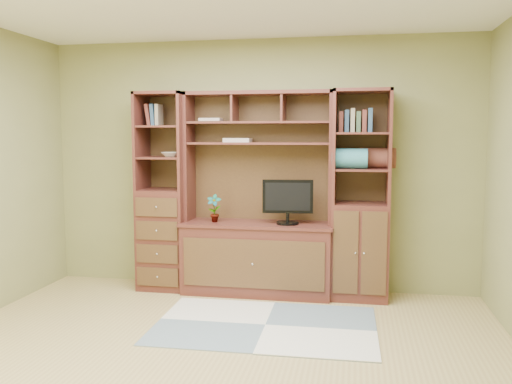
% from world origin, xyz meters
% --- Properties ---
extents(room, '(4.60, 4.10, 2.64)m').
position_xyz_m(room, '(0.00, 0.00, 1.30)').
color(room, tan).
rests_on(room, ground).
extents(center_hutch, '(1.54, 0.53, 2.05)m').
position_xyz_m(center_hutch, '(0.03, 1.73, 1.02)').
color(center_hutch, '#4B201A').
rests_on(center_hutch, ground).
extents(left_tower, '(0.50, 0.45, 2.05)m').
position_xyz_m(left_tower, '(-0.97, 1.77, 1.02)').
color(left_tower, '#4B201A').
rests_on(left_tower, ground).
extents(right_tower, '(0.55, 0.45, 2.05)m').
position_xyz_m(right_tower, '(1.05, 1.77, 1.02)').
color(right_tower, '#4B201A').
rests_on(right_tower, ground).
extents(rug, '(1.88, 1.27, 0.01)m').
position_xyz_m(rug, '(0.27, 0.80, 0.01)').
color(rug, '#A2A8A7').
rests_on(rug, ground).
extents(monitor, '(0.52, 0.28, 0.61)m').
position_xyz_m(monitor, '(0.34, 1.70, 1.04)').
color(monitor, black).
rests_on(monitor, center_hutch).
extents(orchid, '(0.15, 0.10, 0.28)m').
position_xyz_m(orchid, '(-0.41, 1.70, 0.87)').
color(orchid, '#AC4D3A').
rests_on(orchid, center_hutch).
extents(magazines, '(0.27, 0.20, 0.04)m').
position_xyz_m(magazines, '(-0.19, 1.82, 1.56)').
color(magazines, '#AFA095').
rests_on(magazines, center_hutch).
extents(bowl, '(0.20, 0.20, 0.05)m').
position_xyz_m(bowl, '(-0.89, 1.77, 1.41)').
color(bowl, beige).
rests_on(bowl, left_tower).
extents(blanket_teal, '(0.34, 0.20, 0.20)m').
position_xyz_m(blanket_teal, '(0.94, 1.73, 1.39)').
color(blanket_teal, teal).
rests_on(blanket_teal, right_tower).
extents(blanket_red, '(0.36, 0.20, 0.20)m').
position_xyz_m(blanket_red, '(1.20, 1.85, 1.39)').
color(blanket_red, brown).
rests_on(blanket_red, right_tower).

